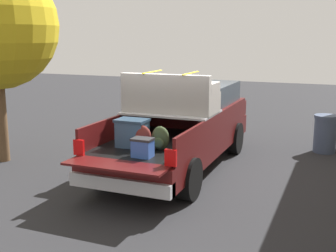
{
  "coord_description": "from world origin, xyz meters",
  "views": [
    {
      "loc": [
        -8.86,
        -3.4,
        2.96
      ],
      "look_at": [
        -0.6,
        0.0,
        1.1
      ],
      "focal_mm": 46.06,
      "sensor_mm": 36.0,
      "label": 1
    }
  ],
  "objects": [
    {
      "name": "pickup_truck",
      "position": [
        0.35,
        0.0,
        0.95
      ],
      "size": [
        6.05,
        2.06,
        2.23
      ],
      "color": "#470F0F",
      "rests_on": "ground_plane"
    },
    {
      "name": "trash_can",
      "position": [
        2.75,
        -3.03,
        0.5
      ],
      "size": [
        0.6,
        0.6,
        0.98
      ],
      "color": "#3F4C66",
      "rests_on": "ground_plane"
    },
    {
      "name": "ground_plane",
      "position": [
        0.0,
        0.0,
        0.0
      ],
      "size": [
        40.0,
        40.0,
        0.0
      ],
      "primitive_type": "plane",
      "color": "#262628"
    }
  ]
}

